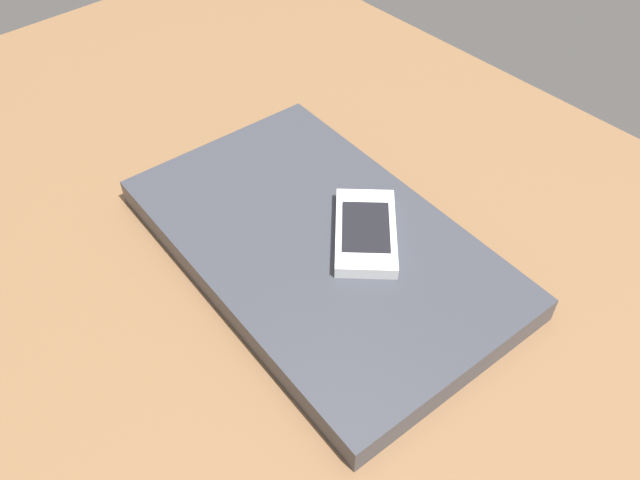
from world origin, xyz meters
TOP-DOWN VIEW (x-y plane):
  - desk_surface at (0.00, 0.00)cm, footprint 120.00×80.00cm
  - laptop_closed at (2.63, -2.96)cm, footprint 35.73×23.13cm
  - cell_phone_on_laptop at (-0.07, -5.88)cm, footprint 10.59×10.43cm

SIDE VIEW (x-z plane):
  - desk_surface at x=0.00cm, z-range 0.00..3.00cm
  - laptop_closed at x=2.63cm, z-range 3.00..5.49cm
  - cell_phone_on_laptop at x=-0.07cm, z-range 5.46..6.72cm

